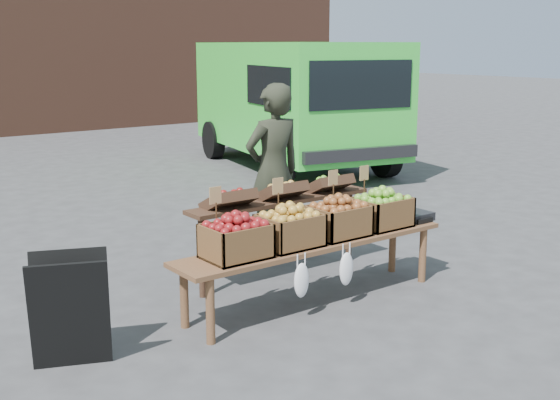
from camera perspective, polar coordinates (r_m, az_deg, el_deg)
ground at (r=6.56m, az=-0.61°, el=-7.57°), size 80.00×80.00×0.00m
delivery_van at (r=13.07m, az=1.08°, el=7.67°), size 3.38×5.49×2.29m
vendor at (r=7.46m, az=-0.54°, el=2.34°), size 0.69×0.47×1.87m
chalkboard_sign at (r=5.24m, az=-16.69°, el=-8.57°), size 0.62×0.49×0.83m
back_table at (r=6.83m, az=0.09°, el=-2.18°), size 2.10×0.44×1.04m
display_bench at (r=6.25m, az=2.79°, el=-5.86°), size 2.70×0.56×0.57m
crate_golden_apples at (r=5.65m, az=-3.61°, el=-3.36°), size 0.50×0.40×0.28m
crate_russet_pears at (r=5.96m, az=0.80°, el=-2.49°), size 0.50×0.40×0.28m
crate_red_apples at (r=6.30m, az=4.75°, el=-1.70°), size 0.50×0.40×0.28m
crate_green_apples at (r=6.67m, az=8.27°, el=-0.99°), size 0.50×0.40×0.28m
weighing_scale at (r=7.00m, az=10.69°, el=-1.28°), size 0.34×0.30×0.08m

